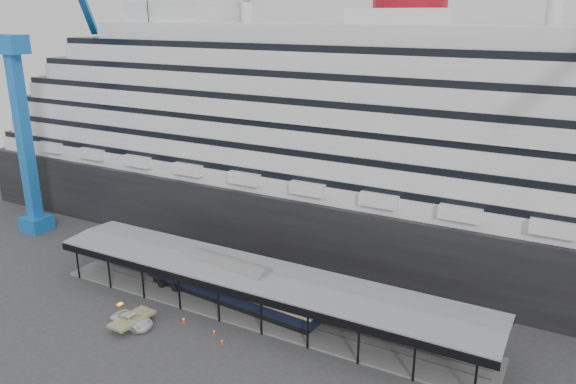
% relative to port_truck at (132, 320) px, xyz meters
% --- Properties ---
extents(ground, '(200.00, 200.00, 0.00)m').
position_rel_port_truck_xyz_m(ground, '(11.05, 4.73, -0.72)').
color(ground, '#343436').
rests_on(ground, ground).
extents(cruise_ship, '(130.00, 30.00, 43.90)m').
position_rel_port_truck_xyz_m(cruise_ship, '(11.10, 36.73, 17.63)').
color(cruise_ship, black).
rests_on(cruise_ship, ground).
extents(platform_canopy, '(56.00, 9.18, 5.30)m').
position_rel_port_truck_xyz_m(platform_canopy, '(11.05, 9.73, 1.64)').
color(platform_canopy, slate).
rests_on(platform_canopy, ground).
extents(crane_blue, '(22.63, 19.19, 47.60)m').
position_rel_port_truck_xyz_m(crane_blue, '(-34.06, 15.35, 19.23)').
color(crane_blue, blue).
rests_on(crane_blue, ground).
extents(port_truck, '(5.34, 2.70, 1.45)m').
position_rel_port_truck_xyz_m(port_truck, '(0.00, 0.00, 0.00)').
color(port_truck, silver).
rests_on(port_truck, ground).
extents(pullman_carriage, '(25.31, 5.18, 24.67)m').
position_rel_port_truck_xyz_m(pullman_carriage, '(6.89, 9.73, 2.24)').
color(pullman_carriage, black).
rests_on(pullman_carriage, ground).
extents(traffic_cone_left, '(0.52, 0.52, 0.81)m').
position_rel_port_truck_xyz_m(traffic_cone_left, '(4.74, 3.35, -0.32)').
color(traffic_cone_left, '#EA480D').
rests_on(traffic_cone_left, ground).
extents(traffic_cone_mid, '(0.48, 0.48, 0.71)m').
position_rel_port_truck_xyz_m(traffic_cone_mid, '(9.35, 2.98, -0.37)').
color(traffic_cone_mid, red).
rests_on(traffic_cone_mid, ground).
extents(traffic_cone_right, '(0.38, 0.38, 0.67)m').
position_rel_port_truck_xyz_m(traffic_cone_right, '(11.21, 1.87, -0.39)').
color(traffic_cone_right, red).
rests_on(traffic_cone_right, ground).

